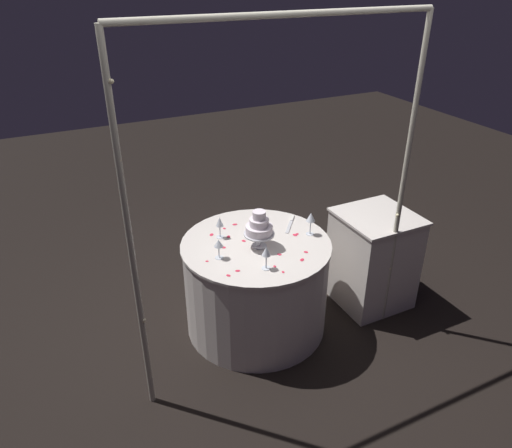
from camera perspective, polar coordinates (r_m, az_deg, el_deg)
ground_plane at (r=3.94m, az=0.00°, el=-11.68°), size 12.00×12.00×0.00m
decorative_arch at (r=2.87m, az=3.47°, el=6.96°), size 1.94×0.05×2.33m
main_table at (r=3.71m, az=0.00°, el=-7.24°), size 1.10×1.10×0.75m
side_table at (r=4.08m, az=13.64°, el=-4.01°), size 0.58×0.58×0.81m
tiered_cake at (r=3.39m, az=0.40°, el=-0.37°), size 0.22×0.22×0.28m
wine_glass_0 at (r=3.53m, az=-4.32°, el=0.13°), size 0.06×0.06×0.17m
wine_glass_1 at (r=3.29m, az=-4.44°, el=-2.40°), size 0.06×0.06×0.15m
wine_glass_2 at (r=3.16m, az=1.22°, el=-3.35°), size 0.06×0.06×0.17m
wine_glass_3 at (r=3.58m, az=6.51°, el=0.71°), size 0.07×0.07×0.18m
cake_knife at (r=3.78m, az=4.11°, el=0.13°), size 0.20×0.24×0.01m
rose_petal_0 at (r=3.73m, az=0.69°, el=-0.20°), size 0.04×0.04×0.00m
rose_petal_1 at (r=3.74m, az=1.34°, el=-0.14°), size 0.05×0.05×0.00m
rose_petal_2 at (r=3.37m, az=2.79°, el=-3.62°), size 0.04×0.04×0.00m
rose_petal_3 at (r=3.63m, az=4.87°, el=-1.20°), size 0.04×0.04×0.00m
rose_petal_4 at (r=3.62m, az=-5.29°, el=-1.27°), size 0.05×0.05×0.00m
rose_petal_5 at (r=3.70m, az=-3.78°, el=-0.52°), size 0.03×0.03×0.00m
rose_petal_6 at (r=3.75m, az=-2.51°, el=-0.04°), size 0.04×0.03×0.00m
rose_petal_7 at (r=3.32m, az=5.48°, el=-4.24°), size 0.05×0.04×0.00m
rose_petal_8 at (r=3.69m, az=-0.31°, el=-0.55°), size 0.04×0.03×0.00m
rose_petal_9 at (r=3.41m, az=5.94°, el=-3.32°), size 0.04×0.04×0.00m
rose_petal_10 at (r=3.59m, az=-3.27°, el=-1.51°), size 0.04×0.04×0.00m
rose_petal_11 at (r=3.20m, az=-2.18°, el=-5.56°), size 0.04×0.03×0.00m
rose_petal_12 at (r=3.53m, az=-1.46°, el=-2.01°), size 0.03×0.04×0.00m
rose_petal_13 at (r=3.19m, az=3.23°, el=-5.69°), size 0.02×0.03×0.00m
rose_petal_14 at (r=3.16m, az=-3.28°, el=-6.10°), size 0.04×0.04×0.00m
rose_petal_15 at (r=3.31m, az=-5.82°, el=-4.40°), size 0.03×0.03×0.00m
rose_petal_16 at (r=3.46m, az=-3.86°, el=-2.78°), size 0.04×0.04×0.00m
rose_petal_17 at (r=3.62m, az=4.64°, el=-1.30°), size 0.04×0.05×0.00m
rose_petal_18 at (r=3.24m, az=2.24°, el=-5.03°), size 0.02×0.03×0.00m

